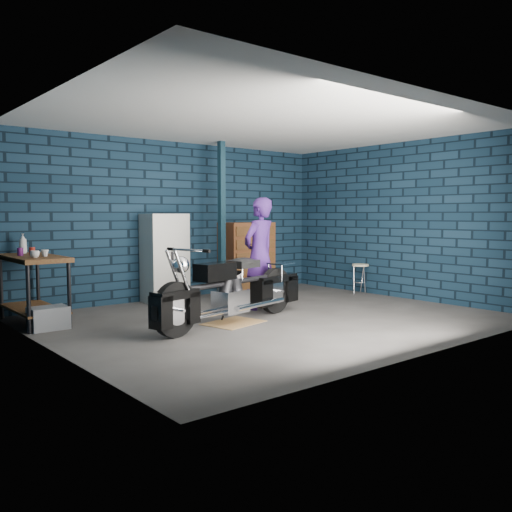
{
  "coord_description": "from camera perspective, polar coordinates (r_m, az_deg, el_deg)",
  "views": [
    {
      "loc": [
        -4.91,
        -5.67,
        1.46
      ],
      "look_at": [
        -0.03,
        0.3,
        0.86
      ],
      "focal_mm": 38.0,
      "sensor_mm": 36.0,
      "label": 1
    }
  ],
  "objects": [
    {
      "name": "drip_mat",
      "position": [
        7.33,
        -2.37,
        -7.03
      ],
      "size": [
        0.87,
        0.72,
        0.01
      ],
      "primitive_type": "cube",
      "rotation": [
        0.0,
        0.0,
        0.22
      ],
      "color": "olive",
      "rests_on": "ground"
    },
    {
      "name": "cup_a",
      "position": [
        7.37,
        -22.26,
        0.18
      ],
      "size": [
        0.13,
        0.13,
        0.09
      ],
      "primitive_type": "imported",
      "rotation": [
        0.0,
        0.0,
        -0.12
      ],
      "color": "beige",
      "rests_on": "workbench"
    },
    {
      "name": "cup_b",
      "position": [
        7.54,
        -21.34,
        0.29
      ],
      "size": [
        0.1,
        0.1,
        0.09
      ],
      "primitive_type": "imported",
      "rotation": [
        0.0,
        0.0,
        0.07
      ],
      "color": "beige",
      "rests_on": "workbench"
    },
    {
      "name": "shop_stool",
      "position": [
        10.07,
        10.91,
        -2.4
      ],
      "size": [
        0.39,
        0.39,
        0.55
      ],
      "primitive_type": null,
      "rotation": [
        0.0,
        0.0,
        0.39
      ],
      "color": "beige",
      "rests_on": "ground"
    },
    {
      "name": "support_post",
      "position": [
        9.37,
        -3.63,
        3.75
      ],
      "size": [
        0.1,
        0.1,
        2.7
      ],
      "primitive_type": "cube",
      "color": "#122C39",
      "rests_on": "ground"
    },
    {
      "name": "room_walls",
      "position": [
        7.94,
        -0.98,
        7.64
      ],
      "size": [
        6.02,
        5.01,
        2.71
      ],
      "color": "#0F2334",
      "rests_on": "ground"
    },
    {
      "name": "tool_chest",
      "position": [
        10.09,
        -0.96,
        -0.16
      ],
      "size": [
        0.98,
        0.54,
        1.3
      ],
      "primitive_type": "cube",
      "color": "brown",
      "rests_on": "ground"
    },
    {
      "name": "bottle",
      "position": [
        8.26,
        -23.33,
        1.24
      ],
      "size": [
        0.11,
        0.11,
        0.28
      ],
      "primitive_type": "imported",
      "rotation": [
        0.0,
        0.0,
        -0.01
      ],
      "color": "gray",
      "rests_on": "workbench"
    },
    {
      "name": "mug_red",
      "position": [
        7.85,
        -22.51,
        0.47
      ],
      "size": [
        0.1,
        0.1,
        0.11
      ],
      "primitive_type": "cylinder",
      "rotation": [
        0.0,
        0.0,
        0.29
      ],
      "color": "maroon",
      "rests_on": "workbench"
    },
    {
      "name": "ground",
      "position": [
        7.64,
        1.63,
        -6.59
      ],
      "size": [
        6.0,
        6.0,
        0.0
      ],
      "primitive_type": "plane",
      "color": "#4E4B49",
      "rests_on": "ground"
    },
    {
      "name": "locker",
      "position": [
        9.12,
        -9.56,
        -0.2
      ],
      "size": [
        0.68,
        0.49,
        1.47
      ],
      "primitive_type": "cube",
      "color": "beige",
      "rests_on": "ground"
    },
    {
      "name": "person",
      "position": [
        8.3,
        0.36,
        0.26
      ],
      "size": [
        0.7,
        0.53,
        1.71
      ],
      "primitive_type": "imported",
      "rotation": [
        0.0,
        0.0,
        3.35
      ],
      "color": "#3F1D6D",
      "rests_on": "ground"
    },
    {
      "name": "storage_bin",
      "position": [
        7.39,
        -21.01,
        -6.12
      ],
      "size": [
        0.46,
        0.33,
        0.29
      ],
      "primitive_type": "cube",
      "color": "gray",
      "rests_on": "ground"
    },
    {
      "name": "workbench",
      "position": [
        7.81,
        -22.36,
        -3.3
      ],
      "size": [
        0.6,
        1.4,
        0.91
      ],
      "primitive_type": "cube",
      "color": "brown",
      "rests_on": "ground"
    },
    {
      "name": "mug_purple",
      "position": [
        7.81,
        -23.58,
        0.41
      ],
      "size": [
        0.1,
        0.1,
        0.11
      ],
      "primitive_type": "cylinder",
      "rotation": [
        0.0,
        0.0,
        -0.33
      ],
      "color": "#57175D",
      "rests_on": "workbench"
    },
    {
      "name": "motorcycle",
      "position": [
        7.24,
        -2.38,
        -2.99
      ],
      "size": [
        2.46,
        1.16,
        1.05
      ],
      "primitive_type": null,
      "rotation": [
        0.0,
        0.0,
        0.22
      ],
      "color": "black",
      "rests_on": "ground"
    }
  ]
}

